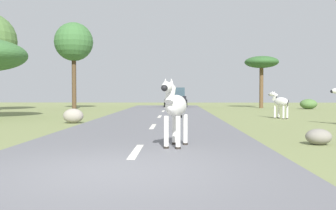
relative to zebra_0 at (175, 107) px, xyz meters
The scene contains 11 objects.
ground_plane 3.01m from the zebra_0, 110.51° to the right, with size 90.00×90.00×0.00m, color olive.
road 2.96m from the zebra_0, 107.42° to the right, with size 6.00×64.00×0.05m, color slate.
lane_markings 3.88m from the zebra_0, 102.86° to the right, with size 0.16×56.00×0.01m.
zebra_0 is the anchor object (origin of this frame).
zebra_2 11.81m from the zebra_0, 63.28° to the left, with size 0.86×1.39×1.40m.
car_0 25.83m from the zebra_0, 90.02° to the left, with size 2.08×4.37×1.74m.
tree_2 23.45m from the zebra_0, 110.76° to the left, with size 3.08×3.08×6.95m.
tree_3 25.25m from the zebra_0, 72.84° to the left, with size 2.89×2.89×4.46m.
bush_1 24.50m from the zebra_0, 63.93° to the left, with size 1.35×1.22×0.81m, color #4C7038.
rock_2 8.66m from the zebra_0, 120.62° to the left, with size 0.87×0.68×0.63m, color gray.
rock_3 3.80m from the zebra_0, 13.01° to the left, with size 0.65×0.57×0.41m, color gray.
Camera 1 is at (1.01, -6.06, 1.31)m, focal length 40.42 mm.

